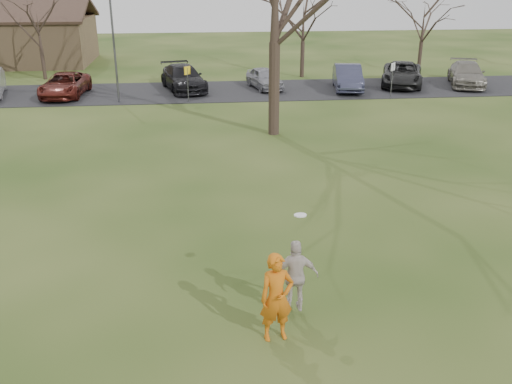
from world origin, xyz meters
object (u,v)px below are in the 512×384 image
at_px(car_6, 402,74).
at_px(lamp_post, 113,32).
at_px(catching_play, 296,276).
at_px(car_5, 348,77).
at_px(car_4, 265,78).
at_px(car_7, 467,74).
at_px(car_2, 65,85).
at_px(player_defender, 277,298).
at_px(car_3, 183,78).

xyz_separation_m(car_6, lamp_post, (-17.88, -2.97, 3.18)).
bearing_deg(catching_play, car_5, 72.80).
height_order(car_4, car_5, car_5).
bearing_deg(car_7, car_2, -159.80).
height_order(player_defender, car_4, player_defender).
xyz_separation_m(player_defender, car_3, (-2.25, 26.10, -0.18)).
height_order(car_5, car_7, car_5).
height_order(player_defender, catching_play, catching_play).
bearing_deg(car_5, car_6, 22.39).
bearing_deg(player_defender, car_2, 101.25).
relative_size(car_4, car_6, 0.71).
bearing_deg(car_2, lamp_post, -26.40).
xyz_separation_m(car_2, lamp_post, (3.38, -1.95, 3.25)).
relative_size(player_defender, car_5, 0.42).
height_order(player_defender, car_6, player_defender).
bearing_deg(car_6, catching_play, -94.42).
height_order(player_defender, lamp_post, lamp_post).
bearing_deg(lamp_post, player_defender, -75.56).
relative_size(car_3, car_6, 0.97).
distance_m(player_defender, car_3, 26.20).
height_order(player_defender, car_3, player_defender).
height_order(car_3, car_4, car_3).
bearing_deg(car_3, car_4, -14.84).
bearing_deg(car_2, car_5, 4.02).
xyz_separation_m(car_2, car_7, (25.49, 0.63, 0.06)).
xyz_separation_m(car_3, car_6, (14.20, -0.07, -0.01)).
bearing_deg(car_4, car_2, 171.99).
bearing_deg(player_defender, car_4, 74.48).
xyz_separation_m(car_2, car_6, (21.26, 1.02, 0.07)).
relative_size(car_2, car_4, 1.28).
distance_m(car_2, car_3, 7.15).
bearing_deg(car_6, car_5, -146.97).
height_order(car_2, car_3, car_3).
height_order(car_3, lamp_post, lamp_post).
distance_m(car_6, car_7, 4.25).
xyz_separation_m(car_2, car_4, (12.21, 1.03, -0.03)).
bearing_deg(car_4, car_5, -22.82).
height_order(car_3, car_5, car_5).
xyz_separation_m(car_3, car_5, (10.33, -0.97, 0.01)).
distance_m(car_6, catching_play, 27.73).
xyz_separation_m(car_5, lamp_post, (-14.02, -2.07, 3.16)).
relative_size(car_4, car_7, 0.76).
bearing_deg(car_7, car_3, -162.63).
xyz_separation_m(car_3, car_4, (5.15, -0.06, -0.11)).
bearing_deg(car_2, car_6, 6.39).
bearing_deg(car_7, lamp_post, -154.54).
distance_m(car_4, car_6, 9.05).
relative_size(player_defender, car_6, 0.36).
distance_m(car_4, lamp_post, 9.88).
distance_m(car_2, car_5, 17.40).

